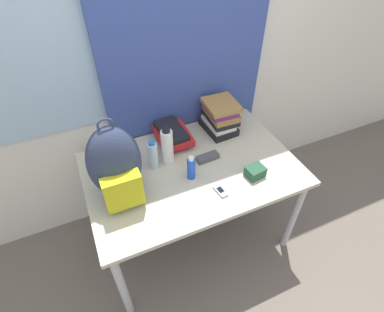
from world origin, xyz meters
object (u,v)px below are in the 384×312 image
Objects in this scene: camera_pouch at (255,172)px; sunscreen_bottle at (191,168)px; sunglasses_case at (207,157)px; water_bottle at (153,155)px; cell_phone at (220,191)px; backpack at (115,165)px; book_stack_center at (220,116)px; sports_bottle at (167,146)px; book_stack_left at (172,135)px.

sunscreen_bottle is at bearing 158.12° from camera_pouch.
sunscreen_bottle is at bearing -147.59° from sunglasses_case.
sunglasses_case is at bearing 129.25° from camera_pouch.
cell_phone is (0.29, -0.36, -0.09)m from water_bottle.
sunglasses_case is at bearing 32.41° from sunscreen_bottle.
sunscreen_bottle is (0.42, -0.05, -0.15)m from backpack.
backpack is 4.33× the size of camera_pouch.
sunscreen_bottle reaches higher than camera_pouch.
backpack is 3.44× the size of sunglasses_case.
camera_pouch is at bearing -50.75° from sunglasses_case.
backpack is 0.62m from sunglasses_case.
book_stack_center is 2.67× the size of cell_phone.
sports_bottle is 2.48× the size of cell_phone.
sports_bottle is 0.21m from sunscreen_bottle.
book_stack_center is 0.52m from sunscreen_bottle.
camera_pouch is at bearing -31.22° from water_bottle.
sunglasses_case is (0.05, 0.28, 0.01)m from cell_phone.
book_stack_center reaches higher than book_stack_left.
backpack is at bearing 166.00° from camera_pouch.
backpack is 2.55× the size of water_bottle.
sports_bottle reaches higher than book_stack_left.
camera_pouch is at bearing -37.48° from sports_bottle.
backpack reaches higher than sunglasses_case.
sunscreen_bottle is at bearing -6.70° from backpack.
camera_pouch reaches higher than cell_phone.
cell_phone is (0.53, -0.23, -0.22)m from backpack.
camera_pouch is at bearing -55.68° from book_stack_left.
sunglasses_case is at bearing -61.05° from book_stack_left.
cell_phone is 0.88× the size of camera_pouch.
water_bottle is 0.26m from sunscreen_bottle.
backpack reaches higher than sunscreen_bottle.
sunglasses_case is (0.24, -0.09, -0.11)m from sports_bottle.
backpack reaches higher than water_bottle.
book_stack_left is 0.30m from sunglasses_case.
sunscreen_bottle is at bearing 121.84° from cell_phone.
book_stack_center is 1.69× the size of sunscreen_bottle.
book_stack_center is 2.34× the size of camera_pouch.
book_stack_left is at bearing 118.95° from sunglasses_case.
sports_bottle is 1.57× the size of sunscreen_bottle.
water_bottle is at bearing 128.70° from cell_phone.
book_stack_left is at bearing 35.32° from backpack.
book_stack_center is 0.58m from water_bottle.
sports_bottle is 0.43m from cell_phone.
backpack reaches higher than book_stack_left.
water_bottle is 1.35× the size of sunglasses_case.
sunglasses_case is 1.26× the size of camera_pouch.
sports_bottle reaches higher than book_stack_center.
book_stack_center is 0.61m from cell_phone.
camera_pouch is (0.44, -0.34, -0.09)m from sports_bottle.
sunglasses_case is at bearing -130.28° from book_stack_center.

